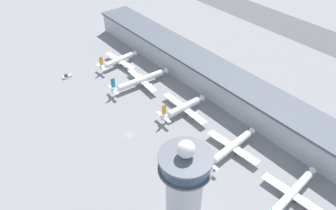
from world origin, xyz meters
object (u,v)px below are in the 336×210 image
Objects in this scene: airplane_gate_delta at (232,147)px; airplane_gate_echo at (291,194)px; control_tower at (184,194)px; airplane_gate_alpha at (119,60)px; airplane_gate_bravo at (141,80)px; airplane_gate_charlie at (183,108)px; service_truck_fuel at (67,76)px; service_truck_catering at (141,78)px.

airplane_gate_delta reaches higher than airplane_gate_echo.
control_tower is 146.47m from airplane_gate_alpha.
control_tower is 116.02m from airplane_gate_bravo.
airplane_gate_alpha is 73.89m from airplane_gate_charlie.
airplane_gate_alpha is 39.64m from service_truck_fuel.
airplane_gate_bravo reaches higher than service_truck_fuel.
airplane_gate_bravo is at bearing -175.77° from airplane_gate_charlie.
airplane_gate_bravo is 1.19× the size of airplane_gate_charlie.
airplane_gate_bravo is (32.61, -2.66, -0.10)m from airplane_gate_alpha.
service_truck_catering is (-6.86, 4.41, -3.44)m from airplane_gate_bravo.
airplane_gate_delta is at bearing -0.73° from airplane_gate_alpha.
airplane_gate_echo reaches higher than service_truck_fuel.
airplane_gate_bravo is 41.39m from airplane_gate_charlie.
airplane_gate_charlie is (-60.81, 53.58, -22.23)m from control_tower.
airplane_gate_echo is 128.12m from service_truck_catering.
airplane_gate_echo is at bearing -0.14° from airplane_gate_bravo.
airplane_gate_alpha reaches higher than service_truck_fuel.
service_truck_catering is at bearing 147.25° from airplane_gate_bravo.
airplane_gate_alpha is at bearing 179.27° from airplane_gate_delta.
service_truck_catering is at bearing 178.38° from airplane_gate_charlie.
airplane_gate_charlie is at bearing 4.23° from airplane_gate_bravo.
airplane_gate_bravo reaches higher than airplane_gate_echo.
airplane_gate_bravo is at bearing 179.86° from airplane_gate_echo.
service_truck_catering is at bearing 177.95° from airplane_gate_delta.
service_truck_fuel is at bearing -154.98° from airplane_gate_charlie.
airplane_gate_alpha is 0.88× the size of airplane_gate_charlie.
airplane_gate_delta is at bearing 16.49° from service_truck_fuel.
airplane_gate_delta is at bearing 177.78° from airplane_gate_echo.
airplane_gate_charlie reaches higher than service_truck_catering.
airplane_gate_charlie reaches higher than airplane_gate_alpha.
airplane_gate_charlie is 0.88× the size of airplane_gate_echo.
airplane_gate_bravo is 55.10m from service_truck_fuel.
control_tower is 146.88m from service_truck_fuel.
airplane_gate_bravo is at bearing 40.52° from service_truck_fuel.
service_truck_catering is (-108.95, 54.94, -25.49)m from control_tower.
airplane_gate_alpha reaches higher than airplane_gate_delta.
service_truck_fuel is at bearing -139.48° from airplane_gate_bravo.
airplane_gate_alpha is at bearing -179.70° from airplane_gate_charlie.
airplane_gate_bravo is 121.13m from airplane_gate_echo.
service_truck_catering reaches higher than service_truck_fuel.
airplane_gate_alpha reaches higher than service_truck_catering.
airplane_gate_bravo reaches higher than airplane_gate_alpha.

